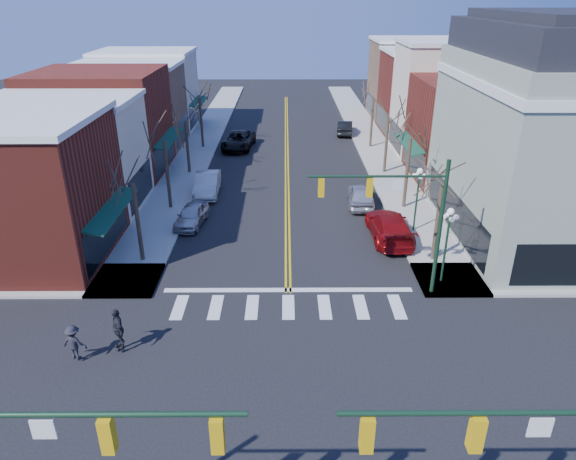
{
  "coord_description": "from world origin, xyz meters",
  "views": [
    {
      "loc": [
        -0.13,
        -15.26,
        14.15
      ],
      "look_at": [
        -0.0,
        9.25,
        2.8
      ],
      "focal_mm": 32.0,
      "sensor_mm": 36.0,
      "label": 1
    }
  ],
  "objects_px": {
    "car_left_far": "(238,140)",
    "car_right_near": "(389,226)",
    "car_left_near": "(192,215)",
    "car_right_mid": "(361,195)",
    "pedestrian_dark_b": "(74,342)",
    "pedestrian_dark_a": "(118,329)",
    "victorian_corner": "(567,133)",
    "car_right_far": "(345,127)",
    "car_left_mid": "(207,184)",
    "lamppost_midblock": "(418,189)",
    "lamppost_corner": "(448,233)"
  },
  "relations": [
    {
      "from": "car_left_far",
      "to": "car_right_near",
      "type": "distance_m",
      "value": 23.64
    },
    {
      "from": "car_left_near",
      "to": "car_right_mid",
      "type": "relative_size",
      "value": 0.87
    },
    {
      "from": "pedestrian_dark_b",
      "to": "pedestrian_dark_a",
      "type": "bearing_deg",
      "value": -147.9
    },
    {
      "from": "victorian_corner",
      "to": "car_right_far",
      "type": "relative_size",
      "value": 3.15
    },
    {
      "from": "car_left_near",
      "to": "pedestrian_dark_b",
      "type": "height_order",
      "value": "pedestrian_dark_b"
    },
    {
      "from": "car_left_far",
      "to": "pedestrian_dark_a",
      "type": "xyz_separation_m",
      "value": [
        -2.5,
        -31.97,
        0.32
      ]
    },
    {
      "from": "car_left_far",
      "to": "pedestrian_dark_a",
      "type": "height_order",
      "value": "pedestrian_dark_a"
    },
    {
      "from": "car_right_far",
      "to": "car_left_far",
      "type": "bearing_deg",
      "value": 33.38
    },
    {
      "from": "car_left_near",
      "to": "pedestrian_dark_a",
      "type": "xyz_separation_m",
      "value": [
        -0.9,
        -13.33,
        0.45
      ]
    },
    {
      "from": "car_right_near",
      "to": "car_right_mid",
      "type": "distance_m",
      "value": 5.7
    },
    {
      "from": "car_right_near",
      "to": "car_right_far",
      "type": "xyz_separation_m",
      "value": [
        0.0,
        26.42,
        -0.1
      ]
    },
    {
      "from": "car_left_near",
      "to": "car_right_near",
      "type": "relative_size",
      "value": 0.69
    },
    {
      "from": "car_left_mid",
      "to": "car_left_far",
      "type": "height_order",
      "value": "same"
    },
    {
      "from": "lamppost_midblock",
      "to": "car_left_mid",
      "type": "xyz_separation_m",
      "value": [
        -14.35,
        7.03,
        -2.15
      ]
    },
    {
      "from": "car_left_mid",
      "to": "victorian_corner",
      "type": "bearing_deg",
      "value": -20.29
    },
    {
      "from": "car_left_far",
      "to": "car_right_mid",
      "type": "height_order",
      "value": "car_left_far"
    },
    {
      "from": "car_right_near",
      "to": "car_left_near",
      "type": "bearing_deg",
      "value": -11.0
    },
    {
      "from": "car_left_mid",
      "to": "car_left_near",
      "type": "bearing_deg",
      "value": -94.33
    },
    {
      "from": "victorian_corner",
      "to": "car_left_near",
      "type": "distance_m",
      "value": 23.73
    },
    {
      "from": "lamppost_corner",
      "to": "car_right_mid",
      "type": "bearing_deg",
      "value": 104.32
    },
    {
      "from": "car_left_far",
      "to": "car_right_far",
      "type": "bearing_deg",
      "value": 32.99
    },
    {
      "from": "victorian_corner",
      "to": "car_right_far",
      "type": "bearing_deg",
      "value": 111.28
    },
    {
      "from": "car_left_mid",
      "to": "pedestrian_dark_b",
      "type": "height_order",
      "value": "pedestrian_dark_b"
    },
    {
      "from": "car_right_near",
      "to": "pedestrian_dark_a",
      "type": "height_order",
      "value": "pedestrian_dark_a"
    },
    {
      "from": "lamppost_midblock",
      "to": "pedestrian_dark_a",
      "type": "xyz_separation_m",
      "value": [
        -15.5,
        -12.15,
        -1.83
      ]
    },
    {
      "from": "victorian_corner",
      "to": "lamppost_corner",
      "type": "distance_m",
      "value": 10.89
    },
    {
      "from": "car_left_far",
      "to": "car_left_mid",
      "type": "bearing_deg",
      "value": -89.64
    },
    {
      "from": "lamppost_corner",
      "to": "car_left_near",
      "type": "relative_size",
      "value": 1.08
    },
    {
      "from": "lamppost_midblock",
      "to": "car_left_far",
      "type": "height_order",
      "value": "lamppost_midblock"
    },
    {
      "from": "lamppost_midblock",
      "to": "car_right_near",
      "type": "relative_size",
      "value": 0.74
    },
    {
      "from": "car_right_mid",
      "to": "pedestrian_dark_a",
      "type": "relative_size",
      "value": 2.35
    },
    {
      "from": "victorian_corner",
      "to": "car_left_near",
      "type": "relative_size",
      "value": 3.54
    },
    {
      "from": "victorian_corner",
      "to": "car_right_near",
      "type": "xyz_separation_m",
      "value": [
        -10.1,
        -0.5,
        -5.81
      ]
    },
    {
      "from": "car_left_near",
      "to": "car_right_mid",
      "type": "distance_m",
      "value": 12.25
    },
    {
      "from": "car_right_far",
      "to": "lamppost_midblock",
      "type": "bearing_deg",
      "value": 100.83
    },
    {
      "from": "car_right_far",
      "to": "pedestrian_dark_b",
      "type": "xyz_separation_m",
      "value": [
        -15.35,
        -38.26,
        0.2
      ]
    },
    {
      "from": "victorian_corner",
      "to": "car_left_near",
      "type": "bearing_deg",
      "value": 175.79
    },
    {
      "from": "car_left_near",
      "to": "car_right_near",
      "type": "xyz_separation_m",
      "value": [
        12.8,
        -2.18,
        0.16
      ]
    },
    {
      "from": "car_left_far",
      "to": "car_right_far",
      "type": "relative_size",
      "value": 1.3
    },
    {
      "from": "car_left_near",
      "to": "car_left_mid",
      "type": "bearing_deg",
      "value": 95.47
    },
    {
      "from": "lamppost_corner",
      "to": "pedestrian_dark_b",
      "type": "bearing_deg",
      "value": -159.73
    },
    {
      "from": "lamppost_corner",
      "to": "car_right_mid",
      "type": "height_order",
      "value": "lamppost_corner"
    },
    {
      "from": "car_left_near",
      "to": "car_left_far",
      "type": "bearing_deg",
      "value": 92.98
    },
    {
      "from": "lamppost_corner",
      "to": "car_right_far",
      "type": "xyz_separation_m",
      "value": [
        -1.8,
        31.93,
        -2.22
      ]
    },
    {
      "from": "lamppost_corner",
      "to": "car_left_mid",
      "type": "bearing_deg",
      "value": 136.7
    },
    {
      "from": "car_left_near",
      "to": "victorian_corner",
      "type": "bearing_deg",
      "value": 3.68
    },
    {
      "from": "car_left_far",
      "to": "car_right_far",
      "type": "distance_m",
      "value": 12.53
    },
    {
      "from": "lamppost_corner",
      "to": "pedestrian_dark_a",
      "type": "height_order",
      "value": "lamppost_corner"
    },
    {
      "from": "car_right_mid",
      "to": "pedestrian_dark_b",
      "type": "bearing_deg",
      "value": 55.34
    },
    {
      "from": "car_right_far",
      "to": "pedestrian_dark_a",
      "type": "height_order",
      "value": "pedestrian_dark_a"
    }
  ]
}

